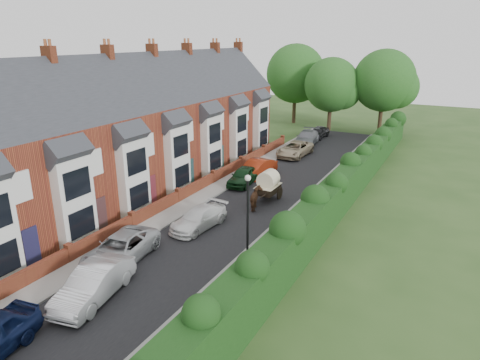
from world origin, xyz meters
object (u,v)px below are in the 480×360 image
at_px(car_green, 243,176).
at_px(car_white, 199,218).
at_px(horse_cart, 268,183).
at_px(car_grey, 307,138).
at_px(horse, 256,199).
at_px(car_black, 319,132).
at_px(car_silver_b, 120,249).
at_px(lamppost, 248,210).
at_px(car_beige, 295,149).
at_px(car_silver_a, 94,284).
at_px(car_red, 256,168).

bearing_deg(car_green, car_white, -86.72).
relative_size(car_green, horse_cart, 1.30).
relative_size(car_grey, horse, 2.87).
distance_m(car_white, car_grey, 24.52).
relative_size(car_green, car_grey, 0.78).
xyz_separation_m(car_black, horse, (3.18, -23.86, 0.09)).
distance_m(car_silver_b, horse_cart, 12.57).
xyz_separation_m(car_silver_b, horse_cart, (3.31, 12.11, 0.60)).
xyz_separation_m(car_white, car_black, (-1.28, 28.35, 0.05)).
distance_m(car_silver_b, car_green, 14.50).
height_order(lamppost, car_white, lamppost).
relative_size(car_beige, car_black, 1.28).
bearing_deg(car_grey, car_black, 81.02).
relative_size(car_silver_b, car_beige, 0.99).
xyz_separation_m(car_green, car_grey, (0.00, 15.58, 0.06)).
distance_m(car_silver_a, car_silver_b, 3.54).
height_order(car_silver_a, car_red, car_silver_a).
xyz_separation_m(car_silver_a, horse_cart, (1.91, 15.36, 0.54)).
height_order(car_silver_b, car_red, car_red).
xyz_separation_m(lamppost, car_black, (-6.28, 31.35, -2.60)).
xyz_separation_m(car_silver_a, horse, (1.91, 13.34, -0.00)).
bearing_deg(car_green, car_silver_a, -91.15).
height_order(car_white, horse, horse).
distance_m(car_white, car_black, 28.38).
height_order(car_white, horse_cart, horse_cart).
height_order(car_beige, horse_cart, horse_cart).
distance_m(lamppost, car_silver_b, 7.37).
height_order(lamppost, car_silver_b, lamppost).
distance_m(car_red, car_beige, 8.05).
height_order(car_red, car_black, car_red).
distance_m(car_white, car_green, 9.01).
bearing_deg(car_green, car_silver_b, -95.66).
distance_m(lamppost, car_black, 32.08).
bearing_deg(car_silver_b, car_green, 81.70).
bearing_deg(car_black, car_green, -88.04).
relative_size(car_green, car_beige, 0.80).
bearing_deg(car_white, horse_cart, 79.66).
distance_m(car_red, car_grey, 13.28).
height_order(lamppost, car_green, lamppost).
height_order(car_silver_b, car_black, car_silver_b).
relative_size(car_silver_a, car_black, 1.17).
bearing_deg(car_red, car_beige, 94.42).
xyz_separation_m(car_grey, horse_cart, (3.31, -17.97, 0.55)).
relative_size(car_silver_b, car_green, 1.24).
distance_m(car_green, horse_cart, 4.13).
bearing_deg(car_silver_a, lamppost, 38.66).
bearing_deg(horse, car_silver_a, 58.49).
height_order(car_silver_b, car_beige, car_beige).
bearing_deg(car_beige, car_red, -91.40).
height_order(car_silver_a, car_silver_b, car_silver_a).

